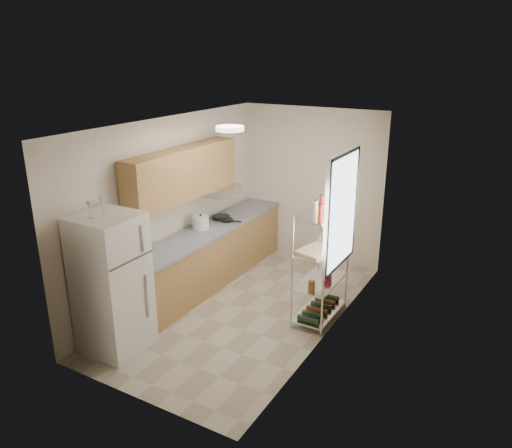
{
  "coord_description": "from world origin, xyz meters",
  "views": [
    {
      "loc": [
        3.25,
        -5.35,
        3.45
      ],
      "look_at": [
        0.04,
        0.25,
        1.2
      ],
      "focal_mm": 35.0,
      "sensor_mm": 36.0,
      "label": 1
    }
  ],
  "objects": [
    {
      "name": "range_hood",
      "position": [
        -1.0,
        0.9,
        1.39
      ],
      "size": [
        0.5,
        0.6,
        0.12
      ],
      "primitive_type": "cube",
      "color": "#B7BABC",
      "rests_on": "room"
    },
    {
      "name": "room",
      "position": [
        0.0,
        0.0,
        1.3
      ],
      "size": [
        2.52,
        4.42,
        2.62
      ],
      "color": "#B6AC93",
      "rests_on": "ground"
    },
    {
      "name": "wine_glass_b",
      "position": [
        -0.92,
        -1.73,
        1.8
      ],
      "size": [
        0.07,
        0.07,
        0.2
      ],
      "primitive_type": null,
      "color": "silver",
      "rests_on": "refrigerator"
    },
    {
      "name": "frying_pan_small",
      "position": [
        -0.86,
        0.89,
        0.92
      ],
      "size": [
        0.21,
        0.21,
        0.04
      ],
      "primitive_type": "cylinder",
      "rotation": [
        0.0,
        0.0,
        0.09
      ],
      "color": "black",
      "rests_on": "counter_run"
    },
    {
      "name": "wine_glass_a",
      "position": [
        -0.9,
        -1.56,
        1.81
      ],
      "size": [
        0.08,
        0.08,
        0.22
      ],
      "primitive_type": null,
      "color": "silver",
      "rests_on": "refrigerator"
    },
    {
      "name": "refrigerator",
      "position": [
        -0.87,
        -1.58,
        0.85
      ],
      "size": [
        0.7,
        0.7,
        1.7
      ],
      "primitive_type": "cube",
      "color": "white",
      "rests_on": "ground"
    },
    {
      "name": "window",
      "position": [
        1.23,
        0.35,
        1.55
      ],
      "size": [
        0.06,
        1.0,
        1.46
      ],
      "primitive_type": "cube",
      "color": "white",
      "rests_on": "room"
    },
    {
      "name": "storage_bag",
      "position": [
        1.05,
        0.45,
        0.64
      ],
      "size": [
        0.13,
        0.16,
        0.15
      ],
      "primitive_type": "cube",
      "rotation": [
        0.0,
        0.0,
        0.32
      ],
      "color": "#B51631",
      "rests_on": "bakers_rack"
    },
    {
      "name": "cutting_board",
      "position": [
        0.98,
        0.17,
        1.03
      ],
      "size": [
        0.47,
        0.55,
        0.03
      ],
      "primitive_type": "cube",
      "rotation": [
        0.0,
        0.0,
        -0.25
      ],
      "color": "tan",
      "rests_on": "bakers_rack"
    },
    {
      "name": "counter_run",
      "position": [
        -0.92,
        0.44,
        0.45
      ],
      "size": [
        0.63,
        3.51,
        0.9
      ],
      "color": "#B5854D",
      "rests_on": "ground"
    },
    {
      "name": "rice_cooker",
      "position": [
        -1.0,
        0.4,
        1.0
      ],
      "size": [
        0.25,
        0.25,
        0.2
      ],
      "primitive_type": "cylinder",
      "color": "white",
      "rests_on": "counter_run"
    },
    {
      "name": "upper_cabinets",
      "position": [
        -1.05,
        0.1,
        1.81
      ],
      "size": [
        0.33,
        2.2,
        0.72
      ],
      "primitive_type": "cube",
      "color": "#B5854D",
      "rests_on": "room"
    },
    {
      "name": "ceiling_dome",
      "position": [
        0.0,
        -0.3,
        2.57
      ],
      "size": [
        0.34,
        0.34,
        0.05
      ],
      "primitive_type": "cylinder",
      "color": "white",
      "rests_on": "room"
    },
    {
      "name": "bakers_rack",
      "position": [
        1.0,
        0.3,
        1.11
      ],
      "size": [
        0.45,
        0.9,
        1.73
      ],
      "color": "silver",
      "rests_on": "ground"
    },
    {
      "name": "espresso_machine",
      "position": [
        1.14,
        0.61,
        1.16
      ],
      "size": [
        0.19,
        0.27,
        0.3
      ],
      "primitive_type": "cube",
      "rotation": [
        0.0,
        0.0,
        0.09
      ],
      "color": "black",
      "rests_on": "bakers_rack"
    },
    {
      "name": "frying_pan_large",
      "position": [
        -1.0,
        0.95,
        0.92
      ],
      "size": [
        0.35,
        0.35,
        0.05
      ],
      "primitive_type": "cylinder",
      "rotation": [
        0.0,
        0.0,
        -0.29
      ],
      "color": "black",
      "rests_on": "counter_run"
    }
  ]
}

